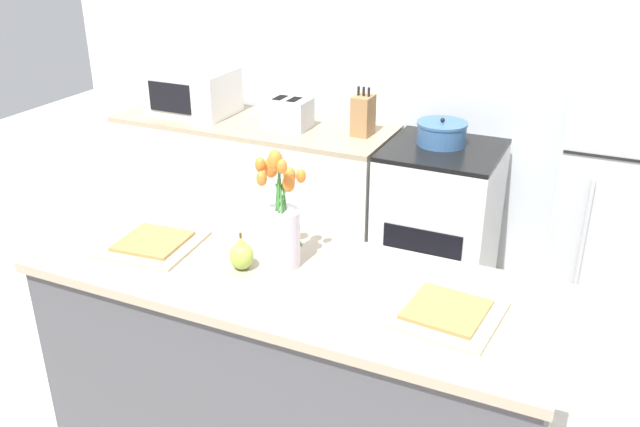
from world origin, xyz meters
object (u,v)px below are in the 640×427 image
object	(u,v)px
cooking_pot	(442,133)
stove_range	(438,224)
plate_setting_left	(153,243)
knife_block	(363,115)
microwave	(193,91)
flower_vase	(281,226)
toaster	(287,113)
refrigerator	(638,182)
plate_setting_right	(446,312)
pear_figurine	(242,255)

from	to	relation	value
cooking_pot	stove_range	bearing A→B (deg)	-59.26
plate_setting_left	knife_block	distance (m)	1.66
plate_setting_left	microwave	bearing A→B (deg)	119.74
flower_vase	plate_setting_left	distance (m)	0.51
stove_range	cooking_pot	size ratio (longest dim) A/B	3.32
toaster	stove_range	bearing A→B (deg)	1.73
stove_range	refrigerator	world-z (taller)	refrigerator
plate_setting_left	plate_setting_right	distance (m)	1.09
refrigerator	flower_vase	distance (m)	1.91
refrigerator	microwave	world-z (taller)	refrigerator
refrigerator	knife_block	bearing A→B (deg)	178.74
pear_figurine	knife_block	size ratio (longest dim) A/B	0.50
refrigerator	plate_setting_right	distance (m)	1.70
stove_range	plate_setting_left	distance (m)	1.81
stove_range	plate_setting_right	bearing A→B (deg)	-74.64
pear_figurine	plate_setting_left	distance (m)	0.38
pear_figurine	knife_block	world-z (taller)	knife_block
refrigerator	microwave	size ratio (longest dim) A/B	3.59
refrigerator	pear_figurine	size ratio (longest dim) A/B	12.74
plate_setting_left	plate_setting_right	world-z (taller)	same
plate_setting_right	microwave	size ratio (longest dim) A/B	0.71
stove_range	plate_setting_right	xyz separation A→B (m)	(0.44, -1.62, 0.50)
plate_setting_right	toaster	world-z (taller)	toaster
flower_vase	cooking_pot	distance (m)	1.61
stove_range	toaster	bearing A→B (deg)	-178.27
plate_setting_right	toaster	size ratio (longest dim) A/B	1.21
stove_range	flower_vase	world-z (taller)	flower_vase
plate_setting_right	toaster	distance (m)	2.09
toaster	microwave	xyz separation A→B (m)	(-0.66, 0.03, 0.05)
pear_figurine	plate_setting_right	world-z (taller)	pear_figurine
knife_block	microwave	bearing A→B (deg)	-178.29
stove_range	plate_setting_right	distance (m)	1.75
cooking_pot	plate_setting_left	bearing A→B (deg)	-110.14
microwave	knife_block	size ratio (longest dim) A/B	1.78
stove_range	toaster	xyz separation A→B (m)	(-0.91, -0.03, 0.53)
stove_range	microwave	xyz separation A→B (m)	(-1.57, -0.00, 0.58)
refrigerator	microwave	bearing A→B (deg)	-179.97
pear_figurine	refrigerator	bearing A→B (deg)	53.37
plate_setting_left	plate_setting_right	xyz separation A→B (m)	(1.09, 0.00, 0.00)
refrigerator	knife_block	size ratio (longest dim) A/B	6.38
stove_range	pear_figurine	size ratio (longest dim) A/B	6.60
flower_vase	toaster	bearing A→B (deg)	116.54
stove_range	microwave	world-z (taller)	microwave
refrigerator	pear_figurine	xyz separation A→B (m)	(-1.21, -1.63, 0.13)
flower_vase	refrigerator	bearing A→B (deg)	54.53
plate_setting_right	microwave	distance (m)	2.58
flower_vase	pear_figurine	size ratio (longest dim) A/B	3.18
knife_block	plate_setting_right	bearing A→B (deg)	-60.90
refrigerator	cooking_pot	xyz separation A→B (m)	(-0.98, 0.05, 0.09)
pear_figurine	plate_setting_left	xyz separation A→B (m)	(-0.38, 0.01, -0.04)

